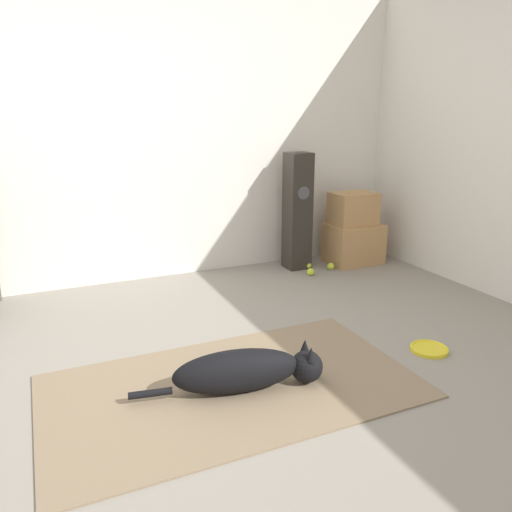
{
  "coord_description": "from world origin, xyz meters",
  "views": [
    {
      "loc": [
        -0.72,
        -2.19,
        1.42
      ],
      "look_at": [
        0.67,
        0.89,
        0.45
      ],
      "focal_mm": 35.0,
      "sensor_mm": 36.0,
      "label": 1
    }
  ],
  "objects_px": {
    "floor_speaker": "(297,212)",
    "tennis_ball_by_boxes": "(331,266)",
    "dog": "(248,370)",
    "cardboard_box_upper": "(353,209)",
    "tennis_ball_loose_on_carpet": "(311,272)",
    "cardboard_box_lower": "(353,244)",
    "frisbee": "(429,349)",
    "tennis_ball_near_speaker": "(308,265)"
  },
  "relations": [
    {
      "from": "dog",
      "to": "cardboard_box_upper",
      "type": "height_order",
      "value": "cardboard_box_upper"
    },
    {
      "from": "dog",
      "to": "tennis_ball_loose_on_carpet",
      "type": "xyz_separation_m",
      "value": [
        1.3,
        1.57,
        -0.09
      ]
    },
    {
      "from": "floor_speaker",
      "to": "tennis_ball_loose_on_carpet",
      "type": "distance_m",
      "value": 0.58
    },
    {
      "from": "tennis_ball_near_speaker",
      "to": "frisbee",
      "type": "bearing_deg",
      "value": -95.31
    },
    {
      "from": "cardboard_box_upper",
      "to": "dog",
      "type": "bearing_deg",
      "value": -136.62
    },
    {
      "from": "tennis_ball_by_boxes",
      "to": "tennis_ball_loose_on_carpet",
      "type": "bearing_deg",
      "value": -164.6
    },
    {
      "from": "floor_speaker",
      "to": "tennis_ball_by_boxes",
      "type": "distance_m",
      "value": 0.61
    },
    {
      "from": "cardboard_box_lower",
      "to": "tennis_ball_by_boxes",
      "type": "relative_size",
      "value": 7.68
    },
    {
      "from": "dog",
      "to": "tennis_ball_by_boxes",
      "type": "xyz_separation_m",
      "value": [
        1.56,
        1.64,
        -0.09
      ]
    },
    {
      "from": "dog",
      "to": "cardboard_box_lower",
      "type": "distance_m",
      "value": 2.57
    },
    {
      "from": "cardboard_box_upper",
      "to": "tennis_ball_by_boxes",
      "type": "distance_m",
      "value": 0.6
    },
    {
      "from": "tennis_ball_by_boxes",
      "to": "tennis_ball_near_speaker",
      "type": "bearing_deg",
      "value": 146.18
    },
    {
      "from": "cardboard_box_lower",
      "to": "dog",
      "type": "bearing_deg",
      "value": -137.06
    },
    {
      "from": "dog",
      "to": "tennis_ball_loose_on_carpet",
      "type": "bearing_deg",
      "value": 50.35
    },
    {
      "from": "floor_speaker",
      "to": "tennis_ball_loose_on_carpet",
      "type": "relative_size",
      "value": 16.37
    },
    {
      "from": "frisbee",
      "to": "tennis_ball_by_boxes",
      "type": "bearing_deg",
      "value": 78.36
    },
    {
      "from": "cardboard_box_lower",
      "to": "floor_speaker",
      "type": "relative_size",
      "value": 0.47
    },
    {
      "from": "cardboard_box_lower",
      "to": "floor_speaker",
      "type": "xyz_separation_m",
      "value": [
        -0.58,
        0.09,
        0.35
      ]
    },
    {
      "from": "tennis_ball_loose_on_carpet",
      "to": "tennis_ball_near_speaker",
      "type": "bearing_deg",
      "value": 66.83
    },
    {
      "from": "dog",
      "to": "tennis_ball_loose_on_carpet",
      "type": "relative_size",
      "value": 15.43
    },
    {
      "from": "frisbee",
      "to": "cardboard_box_upper",
      "type": "relative_size",
      "value": 0.57
    },
    {
      "from": "frisbee",
      "to": "cardboard_box_lower",
      "type": "bearing_deg",
      "value": 69.53
    },
    {
      "from": "dog",
      "to": "tennis_ball_loose_on_carpet",
      "type": "height_order",
      "value": "dog"
    },
    {
      "from": "frisbee",
      "to": "cardboard_box_upper",
      "type": "distance_m",
      "value": 1.98
    },
    {
      "from": "dog",
      "to": "cardboard_box_lower",
      "type": "relative_size",
      "value": 2.01
    },
    {
      "from": "floor_speaker",
      "to": "tennis_ball_by_boxes",
      "type": "bearing_deg",
      "value": -38.03
    },
    {
      "from": "cardboard_box_lower",
      "to": "tennis_ball_by_boxes",
      "type": "bearing_deg",
      "value": -161.13
    },
    {
      "from": "frisbee",
      "to": "floor_speaker",
      "type": "height_order",
      "value": "floor_speaker"
    },
    {
      "from": "floor_speaker",
      "to": "tennis_ball_near_speaker",
      "type": "height_order",
      "value": "floor_speaker"
    },
    {
      "from": "dog",
      "to": "cardboard_box_upper",
      "type": "bearing_deg",
      "value": 43.38
    },
    {
      "from": "frisbee",
      "to": "dog",
      "type": "bearing_deg",
      "value": 178.46
    },
    {
      "from": "frisbee",
      "to": "cardboard_box_upper",
      "type": "bearing_deg",
      "value": 70.15
    },
    {
      "from": "dog",
      "to": "cardboard_box_lower",
      "type": "xyz_separation_m",
      "value": [
        1.88,
        1.75,
        0.07
      ]
    },
    {
      "from": "tennis_ball_by_boxes",
      "to": "cardboard_box_upper",
      "type": "bearing_deg",
      "value": 21.49
    },
    {
      "from": "tennis_ball_by_boxes",
      "to": "tennis_ball_near_speaker",
      "type": "relative_size",
      "value": 1.0
    },
    {
      "from": "cardboard_box_lower",
      "to": "tennis_ball_near_speaker",
      "type": "xyz_separation_m",
      "value": [
        -0.5,
        0.01,
        -0.16
      ]
    },
    {
      "from": "floor_speaker",
      "to": "tennis_ball_loose_on_carpet",
      "type": "xyz_separation_m",
      "value": [
        0.0,
        -0.27,
        -0.51
      ]
    },
    {
      "from": "frisbee",
      "to": "tennis_ball_loose_on_carpet",
      "type": "height_order",
      "value": "tennis_ball_loose_on_carpet"
    },
    {
      "from": "cardboard_box_lower",
      "to": "tennis_ball_by_boxes",
      "type": "height_order",
      "value": "cardboard_box_lower"
    },
    {
      "from": "tennis_ball_by_boxes",
      "to": "tennis_ball_loose_on_carpet",
      "type": "height_order",
      "value": "same"
    },
    {
      "from": "cardboard_box_lower",
      "to": "cardboard_box_upper",
      "type": "distance_m",
      "value": 0.35
    },
    {
      "from": "dog",
      "to": "cardboard_box_lower",
      "type": "height_order",
      "value": "cardboard_box_lower"
    }
  ]
}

